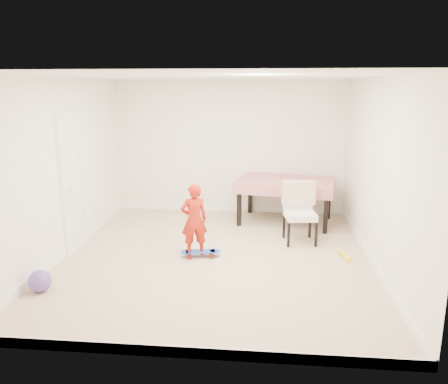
# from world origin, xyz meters

# --- Properties ---
(ground) EXTENTS (5.00, 5.00, 0.00)m
(ground) POSITION_xyz_m (0.00, 0.00, 0.00)
(ground) COLOR tan
(ground) RESTS_ON ground
(ceiling) EXTENTS (4.50, 5.00, 0.04)m
(ceiling) POSITION_xyz_m (0.00, 0.00, 2.58)
(ceiling) COLOR white
(ceiling) RESTS_ON wall_back
(wall_back) EXTENTS (4.50, 0.04, 2.60)m
(wall_back) POSITION_xyz_m (0.00, 2.48, 1.30)
(wall_back) COLOR white
(wall_back) RESTS_ON ground
(wall_front) EXTENTS (4.50, 0.04, 2.60)m
(wall_front) POSITION_xyz_m (0.00, -2.48, 1.30)
(wall_front) COLOR white
(wall_front) RESTS_ON ground
(wall_left) EXTENTS (0.04, 5.00, 2.60)m
(wall_left) POSITION_xyz_m (-2.23, 0.00, 1.30)
(wall_left) COLOR white
(wall_left) RESTS_ON ground
(wall_right) EXTENTS (0.04, 5.00, 2.60)m
(wall_right) POSITION_xyz_m (2.23, 0.00, 1.30)
(wall_right) COLOR white
(wall_right) RESTS_ON ground
(door) EXTENTS (0.11, 0.94, 2.11)m
(door) POSITION_xyz_m (-2.22, 0.30, 1.02)
(door) COLOR white
(door) RESTS_ON ground
(baseboard_back) EXTENTS (4.50, 0.02, 0.12)m
(baseboard_back) POSITION_xyz_m (0.00, 2.49, 0.06)
(baseboard_back) COLOR white
(baseboard_back) RESTS_ON ground
(baseboard_front) EXTENTS (4.50, 0.02, 0.12)m
(baseboard_front) POSITION_xyz_m (0.00, -2.49, 0.06)
(baseboard_front) COLOR white
(baseboard_front) RESTS_ON ground
(baseboard_left) EXTENTS (0.02, 5.00, 0.12)m
(baseboard_left) POSITION_xyz_m (-2.24, 0.00, 0.06)
(baseboard_left) COLOR white
(baseboard_left) RESTS_ON ground
(baseboard_right) EXTENTS (0.02, 5.00, 0.12)m
(baseboard_right) POSITION_xyz_m (2.24, 0.00, 0.06)
(baseboard_right) COLOR white
(baseboard_right) RESTS_ON ground
(dining_table) EXTENTS (1.90, 1.39, 0.81)m
(dining_table) POSITION_xyz_m (1.08, 1.84, 0.41)
(dining_table) COLOR red
(dining_table) RESTS_ON ground
(dining_chair) EXTENTS (0.61, 0.68, 0.98)m
(dining_chair) POSITION_xyz_m (1.27, 0.77, 0.49)
(dining_chair) COLOR white
(dining_chair) RESTS_ON ground
(skateboard) EXTENTS (0.62, 0.32, 0.09)m
(skateboard) POSITION_xyz_m (-0.23, -0.00, 0.04)
(skateboard) COLOR blue
(skateboard) RESTS_ON ground
(child) EXTENTS (0.46, 0.38, 1.08)m
(child) POSITION_xyz_m (-0.32, -0.02, 0.54)
(child) COLOR #B31E11
(child) RESTS_ON ground
(balloon) EXTENTS (0.28, 0.28, 0.28)m
(balloon) POSITION_xyz_m (-2.03, -1.32, 0.14)
(balloon) COLOR #6044A3
(balloon) RESTS_ON ground
(foam_toy) EXTENTS (0.15, 0.40, 0.06)m
(foam_toy) POSITION_xyz_m (1.89, 0.18, 0.03)
(foam_toy) COLOR yellow
(foam_toy) RESTS_ON ground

